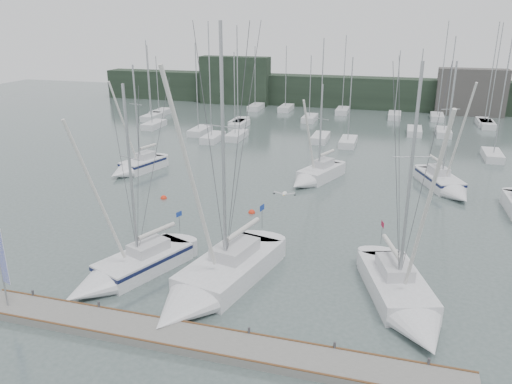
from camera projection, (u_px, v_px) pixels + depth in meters
The scene contains 16 objects.
ground at pixel (236, 291), 27.66m from camera, with size 160.00×160.00×0.00m, color #475654.
dock at pixel (202, 341), 23.06m from camera, with size 24.00×2.00×0.40m, color #62625D.
far_treeline at pixel (353, 92), 83.00m from camera, with size 90.00×4.00×5.00m, color black.
far_building_left at pixel (235, 80), 85.94m from camera, with size 12.00×3.00×8.00m, color black.
far_building_right at pixel (471, 92), 76.12m from camera, with size 10.00×3.00×7.00m, color #45423F.
mast_forest at pixel (338, 126), 67.37m from camera, with size 58.28×27.55×14.20m.
sailboat_near_left at pixel (122, 272), 28.66m from camera, with size 5.42×8.54×11.96m.
sailboat_near_center at pixel (209, 286), 27.08m from camera, with size 5.51×10.83×15.40m.
sailboat_near_right at pixel (407, 305), 25.40m from camera, with size 5.39×9.28×13.44m.
sailboat_mid_a at pixel (135, 167), 48.48m from camera, with size 3.95×6.68×10.94m.
sailboat_mid_c at pixel (313, 177), 45.69m from camera, with size 4.68×7.48×9.51m.
sailboat_mid_d at pixel (446, 186), 43.26m from camera, with size 5.05×8.09×11.73m.
buoy_a at pixel (252, 213), 38.71m from camera, with size 0.54×0.54×0.54m, color red.
buoy_c at pixel (164, 198), 41.78m from camera, with size 0.53×0.53×0.53m, color red.
dock_banner at pixel (1, 259), 24.54m from camera, with size 0.67×0.28×4.58m.
seagull at pixel (284, 194), 25.03m from camera, with size 1.09×0.49×0.22m.
Camera 1 is at (7.83, -22.99, 14.38)m, focal length 35.00 mm.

